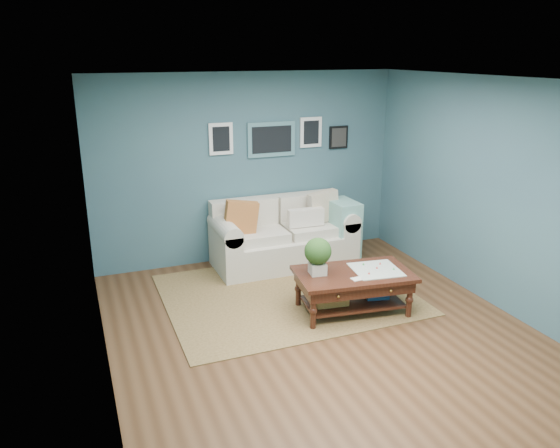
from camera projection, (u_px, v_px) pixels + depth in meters
name	position (u px, v px, depth m)	size (l,w,h in m)	color
room_shell	(322.00, 212.00, 5.69)	(5.00, 5.02, 2.70)	brown
area_rug	(287.00, 294.00, 6.95)	(3.03, 2.43, 0.01)	brown
loveseat	(289.00, 235.00, 7.87)	(2.05, 0.93, 1.05)	beige
coffee_table	(347.00, 279.00, 6.37)	(1.43, 0.95, 0.94)	#33110A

